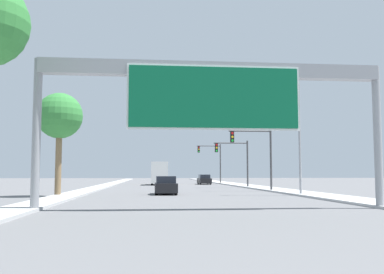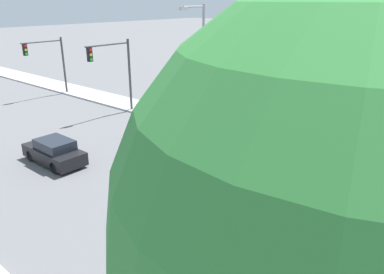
# 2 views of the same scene
# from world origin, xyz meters

# --- Properties ---
(sidewalk_right) EXTENTS (3.00, 120.00, 0.15)m
(sidewalk_right) POSITION_xyz_m (9.50, 60.00, 0.07)
(sidewalk_right) COLOR #B4B4B4
(sidewalk_right) RESTS_ON ground
(sign_gantry) EXTENTS (16.79, 0.73, 7.04)m
(sign_gantry) POSITION_xyz_m (0.00, 17.87, 5.69)
(sign_gantry) COLOR gray
(sign_gantry) RESTS_ON ground
(car_near_center) EXTENTS (1.76, 4.20, 1.48)m
(car_near_center) POSITION_xyz_m (-1.75, 32.98, 0.70)
(car_near_center) COLOR black
(car_near_center) RESTS_ON ground
(traffic_light_near_intersection) EXTENTS (4.19, 0.32, 6.04)m
(traffic_light_near_intersection) POSITION_xyz_m (7.17, 38.00, 4.07)
(traffic_light_near_intersection) COLOR #3D3D3F
(traffic_light_near_intersection) RESTS_ON ground
(traffic_light_mid_block) EXTENTS (4.16, 0.32, 5.60)m
(traffic_light_mid_block) POSITION_xyz_m (7.12, 48.00, 3.79)
(traffic_light_mid_block) COLOR #3D3D3F
(traffic_light_mid_block) RESTS_ON ground
(palm_tree_foreground) EXTENTS (3.43, 3.43, 9.22)m
(palm_tree_foreground) POSITION_xyz_m (-9.40, 14.55, 7.36)
(palm_tree_foreground) COLOR brown
(palm_tree_foreground) RESTS_ON ground
(street_lamp_right) EXTENTS (2.41, 0.28, 8.74)m
(street_lamp_right) POSITION_xyz_m (8.32, 30.23, 5.12)
(street_lamp_right) COLOR gray
(street_lamp_right) RESTS_ON ground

